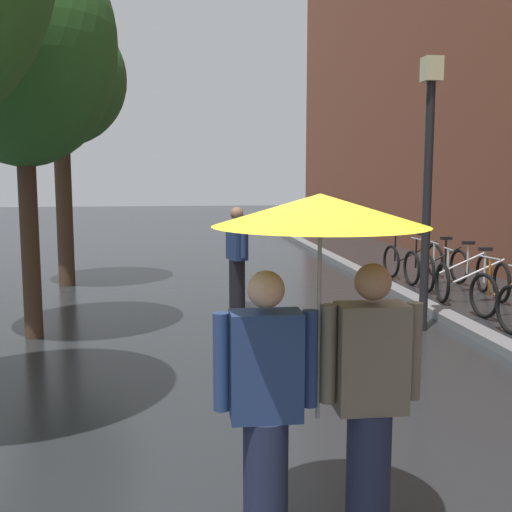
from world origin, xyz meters
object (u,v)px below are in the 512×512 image
(street_tree_1, at_px, (20,45))
(parked_bicycle_3, at_px, (512,292))
(street_tree_2, at_px, (59,80))
(street_lamp_post, at_px, (428,172))
(parked_bicycle_6, at_px, (436,266))
(parked_bicycle_7, at_px, (413,259))
(couple_under_umbrella, at_px, (320,311))
(pedestrian_walking_midground, at_px, (237,258))
(parked_bicycle_4, at_px, (472,281))
(parked_bicycle_5, at_px, (456,272))

(street_tree_1, distance_m, parked_bicycle_3, 7.89)
(street_tree_2, height_order, street_lamp_post, street_tree_2)
(parked_bicycle_6, xyz_separation_m, parked_bicycle_7, (-0.08, 0.99, 0.00))
(couple_under_umbrella, bearing_deg, pedestrian_walking_midground, 88.03)
(parked_bicycle_6, bearing_deg, pedestrian_walking_midground, -157.09)
(street_tree_1, height_order, parked_bicycle_4, street_tree_1)
(pedestrian_walking_midground, bearing_deg, couple_under_umbrella, -91.97)
(parked_bicycle_6, relative_size, street_lamp_post, 0.30)
(street_tree_1, height_order, parked_bicycle_5, street_tree_1)
(street_tree_2, xyz_separation_m, parked_bicycle_7, (7.20, 0.07, -3.59))
(street_tree_2, bearing_deg, couple_under_umbrella, -72.60)
(parked_bicycle_4, height_order, parked_bicycle_6, same)
(parked_bicycle_6, bearing_deg, street_lamp_post, -116.34)
(street_tree_2, distance_m, parked_bicycle_3, 8.93)
(parked_bicycle_7, bearing_deg, pedestrian_walking_midground, -146.12)
(street_tree_1, distance_m, couple_under_umbrella, 6.30)
(parked_bicycle_4, bearing_deg, street_tree_1, -168.96)
(street_tree_2, distance_m, pedestrian_walking_midground, 5.15)
(parked_bicycle_7, distance_m, street_lamp_post, 5.08)
(parked_bicycle_3, bearing_deg, street_tree_1, -177.39)
(parked_bicycle_6, distance_m, couple_under_umbrella, 9.45)
(parked_bicycle_5, relative_size, street_lamp_post, 0.31)
(street_tree_2, bearing_deg, parked_bicycle_5, -13.17)
(street_tree_2, bearing_deg, pedestrian_walking_midground, -40.70)
(couple_under_umbrella, bearing_deg, street_tree_2, 107.40)
(parked_bicycle_6, distance_m, parked_bicycle_7, 0.99)
(street_tree_1, height_order, parked_bicycle_3, street_tree_1)
(parked_bicycle_5, height_order, couple_under_umbrella, couple_under_umbrella)
(street_lamp_post, bearing_deg, parked_bicycle_3, 20.93)
(street_lamp_post, distance_m, pedestrian_walking_midground, 3.28)
(parked_bicycle_3, xyz_separation_m, parked_bicycle_5, (0.04, 1.99, 0.00))
(street_tree_2, height_order, parked_bicycle_4, street_tree_2)
(parked_bicycle_3, distance_m, parked_bicycle_6, 2.79)
(street_tree_1, distance_m, parked_bicycle_7, 8.81)
(street_tree_2, bearing_deg, parked_bicycle_4, -20.51)
(parked_bicycle_5, relative_size, pedestrian_walking_midground, 0.69)
(couple_under_umbrella, bearing_deg, street_lamp_post, 61.01)
(street_tree_1, relative_size, couple_under_umbrella, 2.59)
(parked_bicycle_3, distance_m, street_lamp_post, 2.61)
(parked_bicycle_3, height_order, couple_under_umbrella, couple_under_umbrella)
(parked_bicycle_4, relative_size, parked_bicycle_7, 1.00)
(parked_bicycle_7, xyz_separation_m, pedestrian_walking_midground, (-4.09, -2.75, 0.48))
(parked_bicycle_5, height_order, pedestrian_walking_midground, pedestrian_walking_midground)
(parked_bicycle_4, relative_size, pedestrian_walking_midground, 0.69)
(parked_bicycle_4, relative_size, couple_under_umbrella, 0.55)
(street_tree_2, xyz_separation_m, couple_under_umbrella, (2.89, -9.21, -2.53))
(street_tree_2, height_order, parked_bicycle_7, street_tree_2)
(street_tree_2, relative_size, parked_bicycle_7, 4.57)
(street_tree_2, height_order, pedestrian_walking_midground, street_tree_2)
(pedestrian_walking_midground, bearing_deg, parked_bicycle_7, 33.88)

